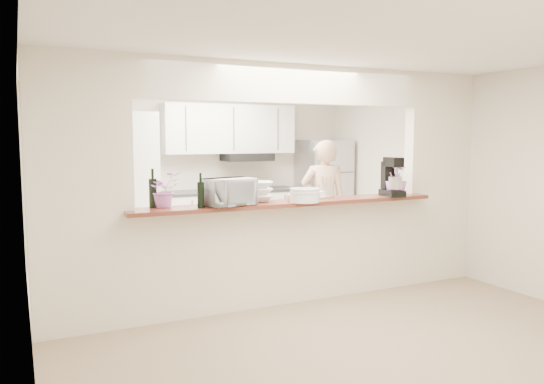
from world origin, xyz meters
TOP-DOWN VIEW (x-y plane):
  - floor at (0.00, 0.00)m, footprint 6.00×6.00m
  - tile_overlay at (0.00, 1.55)m, footprint 5.00×2.90m
  - partition at (0.00, 0.00)m, footprint 5.00×0.15m
  - bar_counter at (0.00, -0.00)m, footprint 3.40×0.38m
  - kitchen_cabinets at (-0.19, 2.72)m, footprint 3.15×0.62m
  - refrigerator at (2.05, 2.65)m, footprint 0.75×0.70m
  - flower_left at (-1.30, 0.05)m, footprint 0.37×0.35m
  - wine_bottle_a at (-1.40, 0.07)m, footprint 0.07×0.07m
  - wine_bottle_b at (-1.00, -0.15)m, footprint 0.07×0.07m
  - toaster_oven at (-0.70, -0.10)m, footprint 0.53×0.41m
  - serving_bowls at (-0.30, 0.05)m, footprint 0.34×0.34m
  - plate_stack_a at (0.10, -0.19)m, footprint 0.31×0.31m
  - plate_stack_b at (0.10, -0.19)m, footprint 0.31×0.31m
  - red_bowl at (0.20, -0.03)m, footprint 0.17×0.17m
  - tan_bowl at (0.05, -0.03)m, footprint 0.14×0.14m
  - utensil_caddy at (0.45, 0.05)m, footprint 0.28×0.21m
  - stand_mixer at (1.25, -0.14)m, footprint 0.23×0.32m
  - flower_right at (1.30, -0.15)m, footprint 0.29×0.29m
  - person at (1.20, 1.24)m, footprint 0.72×0.59m

SIDE VIEW (x-z plane):
  - floor at x=0.00m, z-range 0.00..0.00m
  - tile_overlay at x=0.00m, z-range 0.00..0.01m
  - bar_counter at x=0.00m, z-range 0.03..1.12m
  - refrigerator at x=2.05m, z-range 0.00..1.70m
  - person at x=1.20m, z-range 0.00..1.71m
  - kitchen_cabinets at x=-0.19m, z-range -0.15..2.10m
  - tan_bowl at x=0.05m, z-range 1.09..1.16m
  - red_bowl at x=0.20m, z-range 1.09..1.17m
  - plate_stack_b at x=0.10m, z-range 1.09..1.20m
  - plate_stack_a at x=0.10m, z-range 1.09..1.23m
  - utensil_caddy at x=0.45m, z-range 1.07..1.30m
  - serving_bowls at x=-0.30m, z-range 1.09..1.29m
  - wine_bottle_b at x=-1.00m, z-range 1.05..1.38m
  - toaster_oven at x=-0.70m, z-range 1.09..1.36m
  - wine_bottle_a at x=-1.40m, z-range 1.05..1.42m
  - flower_left at x=-1.30m, z-range 1.09..1.43m
  - stand_mixer at x=1.25m, z-range 1.07..1.51m
  - flower_right at x=1.30m, z-range 1.09..1.51m
  - partition at x=0.00m, z-range 0.23..2.73m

